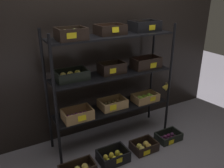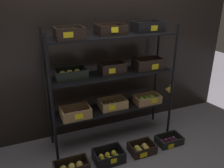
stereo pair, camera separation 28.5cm
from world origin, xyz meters
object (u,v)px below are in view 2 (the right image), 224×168
(display_rack, at_px, (113,72))
(crate_ground_plum, at_px, (169,141))
(crate_ground_center_apple_gold, at_px, (142,149))
(crate_ground_lemon, at_px, (109,157))
(crate_ground_apple_gold, at_px, (72,168))

(display_rack, distance_m, crate_ground_plum, 1.15)
(display_rack, relative_size, crate_ground_center_apple_gold, 5.39)
(display_rack, bearing_deg, crate_ground_center_apple_gold, -64.39)
(crate_ground_center_apple_gold, bearing_deg, display_rack, 115.61)
(crate_ground_lemon, relative_size, crate_ground_center_apple_gold, 1.12)
(crate_ground_lemon, bearing_deg, crate_ground_apple_gold, -179.17)
(crate_ground_center_apple_gold, distance_m, crate_ground_plum, 0.41)
(display_rack, bearing_deg, crate_ground_plum, -33.69)
(crate_ground_apple_gold, relative_size, crate_ground_center_apple_gold, 1.24)
(crate_ground_apple_gold, xyz_separation_m, crate_ground_lemon, (0.44, 0.01, 0.01))
(display_rack, height_order, crate_ground_center_apple_gold, display_rack)
(display_rack, height_order, crate_ground_plum, display_rack)
(crate_ground_apple_gold, relative_size, crate_ground_plum, 1.16)
(display_rack, bearing_deg, crate_ground_lemon, -119.14)
(crate_ground_lemon, xyz_separation_m, crate_ground_center_apple_gold, (0.43, -0.01, -0.01))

